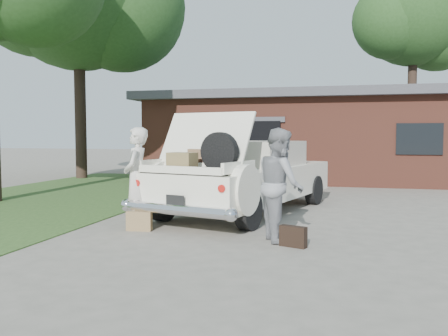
# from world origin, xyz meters

# --- Properties ---
(ground) EXTENTS (90.00, 90.00, 0.00)m
(ground) POSITION_xyz_m (0.00, 0.00, 0.00)
(ground) COLOR gray
(ground) RESTS_ON ground
(grass_strip) EXTENTS (6.00, 16.00, 0.02)m
(grass_strip) POSITION_xyz_m (-5.50, 3.00, 0.01)
(grass_strip) COLOR #2D4C1E
(grass_strip) RESTS_ON ground
(house) EXTENTS (12.80, 7.80, 3.30)m
(house) POSITION_xyz_m (0.98, 11.47, 1.67)
(house) COLOR brown
(house) RESTS_ON ground
(tree_right) EXTENTS (6.29, 5.47, 10.65)m
(tree_right) POSITION_xyz_m (5.54, 17.58, 7.57)
(tree_right) COLOR #38281E
(tree_right) RESTS_ON ground
(sedan) EXTENTS (3.50, 5.94, 2.17)m
(sedan) POSITION_xyz_m (0.09, 2.23, 0.82)
(sedan) COLOR white
(sedan) RESTS_ON ground
(woman_left) EXTENTS (0.56, 0.75, 1.87)m
(woman_left) POSITION_xyz_m (-1.53, 0.00, 0.94)
(woman_left) COLOR beige
(woman_left) RESTS_ON ground
(woman_right) EXTENTS (1.00, 1.10, 1.84)m
(woman_right) POSITION_xyz_m (1.20, -0.40, 0.92)
(woman_right) COLOR gray
(woman_right) RESTS_ON ground
(suitcase_left) EXTENTS (0.47, 0.20, 0.35)m
(suitcase_left) POSITION_xyz_m (-1.35, -0.28, 0.18)
(suitcase_left) COLOR #987A4D
(suitcase_left) RESTS_ON ground
(suitcase_right) EXTENTS (0.44, 0.27, 0.33)m
(suitcase_right) POSITION_xyz_m (1.47, -0.84, 0.16)
(suitcase_right) COLOR black
(suitcase_right) RESTS_ON ground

